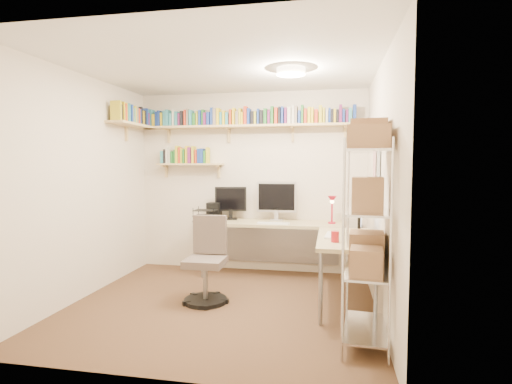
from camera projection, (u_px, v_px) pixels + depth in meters
ground at (222, 305)px, 4.25m from camera, size 3.20×3.20×0.00m
room_shell at (222, 160)px, 4.14m from camera, size 3.24×3.04×2.52m
wall_shelves at (216, 126)px, 5.45m from camera, size 3.12×1.09×0.80m
corner_desk at (279, 226)px, 5.06m from camera, size 2.24×1.90×1.27m
office_chair at (207, 266)px, 4.36m from camera, size 0.49×0.50×0.93m
wire_rack at (367, 202)px, 3.28m from camera, size 0.42×0.76×1.88m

